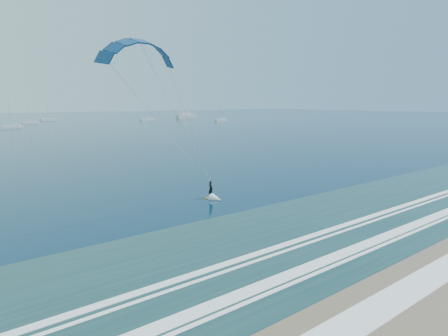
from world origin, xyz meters
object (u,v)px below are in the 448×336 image
at_px(motor_yacht, 186,116).
at_px(sailboat_7, 30,123).
at_px(sailboat_4, 48,119).
at_px(sailboat_5, 147,119).
at_px(sailboat_3, 11,127).
at_px(sailboat_6, 221,120).
at_px(kitesurfer_rig, 180,124).

height_order(motor_yacht, sailboat_7, sailboat_7).
height_order(sailboat_4, sailboat_5, sailboat_5).
bearing_deg(sailboat_5, sailboat_3, -161.63).
relative_size(motor_yacht, sailboat_6, 1.43).
relative_size(kitesurfer_rig, sailboat_5, 1.42).
height_order(kitesurfer_rig, sailboat_7, kitesurfer_rig).
relative_size(sailboat_3, sailboat_4, 1.08).
bearing_deg(kitesurfer_rig, sailboat_7, 80.86).
bearing_deg(sailboat_7, sailboat_4, 61.28).
bearing_deg(sailboat_7, sailboat_3, -114.97).
height_order(sailboat_4, sailboat_7, sailboat_4).
relative_size(sailboat_4, sailboat_6, 1.01).
distance_m(motor_yacht, sailboat_3, 129.46).
relative_size(sailboat_6, sailboat_7, 1.05).
height_order(motor_yacht, sailboat_4, sailboat_4).
distance_m(sailboat_5, sailboat_7, 64.95).
relative_size(motor_yacht, sailboat_5, 1.25).
distance_m(kitesurfer_rig, motor_yacht, 245.49).
xyz_separation_m(kitesurfer_rig, sailboat_7, (30.63, 190.38, -8.40)).
bearing_deg(sailboat_5, sailboat_6, -53.76).
bearing_deg(motor_yacht, sailboat_4, 167.70).
distance_m(sailboat_4, sailboat_7, 37.26).
height_order(sailboat_5, sailboat_7, sailboat_5).
relative_size(sailboat_3, sailboat_7, 1.14).
distance_m(sailboat_4, sailboat_6, 106.22).
xyz_separation_m(motor_yacht, sailboat_6, (-13.84, -56.84, -1.00)).
bearing_deg(sailboat_3, sailboat_5, 18.37).
relative_size(sailboat_5, sailboat_6, 1.14).
bearing_deg(sailboat_4, sailboat_5, -39.56).
bearing_deg(sailboat_6, sailboat_7, 154.79).
xyz_separation_m(motor_yacht, sailboat_4, (-88.01, 19.18, -1.00)).
relative_size(sailboat_4, sailboat_7, 1.05).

